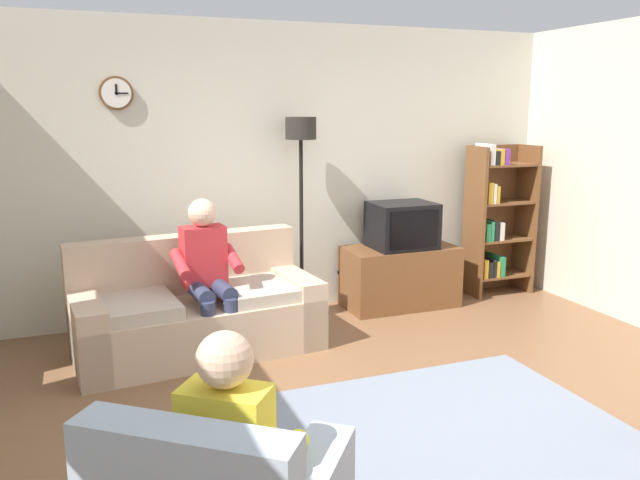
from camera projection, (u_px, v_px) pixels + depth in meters
The scene contains 10 objects.
ground_plane at pixel (413, 430), 3.88m from camera, with size 12.00×12.00×0.00m, color brown.
back_wall_assembly at pixel (280, 170), 6.03m from camera, with size 6.20×0.17×2.70m.
couch at pixel (197, 313), 5.10m from camera, with size 1.98×1.07×0.90m.
tv_stand at pixel (400, 276), 6.26m from camera, with size 1.10×0.56×0.60m.
tv at pixel (402, 225), 6.13m from camera, with size 0.60×0.49×0.44m.
bookshelf at pixel (495, 219), 6.62m from camera, with size 0.68×0.36×1.58m.
floor_lamp at pixel (301, 162), 5.77m from camera, with size 0.28×0.28×1.85m.
area_rug at pixel (443, 430), 3.88m from camera, with size 2.20×1.70×0.01m, color slate.
person_on_couch at pixel (208, 269), 4.95m from camera, with size 0.54×0.56×1.24m.
person_in_left_armchair at pixel (237, 446), 2.55m from camera, with size 0.62×0.64×1.12m.
Camera 1 is at (-1.80, -3.12, 1.94)m, focal length 35.63 mm.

